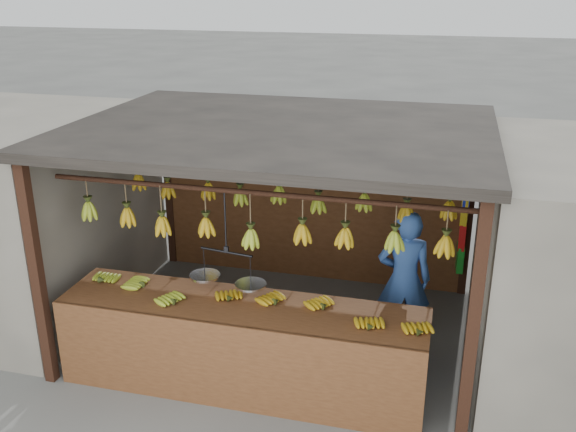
# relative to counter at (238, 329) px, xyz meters

# --- Properties ---
(ground) EXTENTS (80.00, 80.00, 0.00)m
(ground) POSITION_rel_counter_xyz_m (0.09, 1.23, -0.71)
(ground) COLOR #5B5B57
(stall) EXTENTS (4.30, 3.30, 2.40)m
(stall) POSITION_rel_counter_xyz_m (0.09, 1.56, 1.26)
(stall) COLOR black
(stall) RESTS_ON ground
(counter) EXTENTS (3.58, 0.81, 0.96)m
(counter) POSITION_rel_counter_xyz_m (0.00, 0.00, 0.00)
(counter) COLOR #5A341B
(counter) RESTS_ON ground
(hanging_bananas) EXTENTS (3.62, 2.25, 0.39)m
(hanging_bananas) POSITION_rel_counter_xyz_m (0.09, 1.23, 0.91)
(hanging_bananas) COLOR #92A523
(hanging_bananas) RESTS_ON ground
(balance_scale) EXTENTS (0.79, 0.37, 0.93)m
(balance_scale) POSITION_rel_counter_xyz_m (-0.18, 0.23, 0.42)
(balance_scale) COLOR black
(balance_scale) RESTS_ON ground
(vendor) EXTENTS (0.63, 0.46, 1.58)m
(vendor) POSITION_rel_counter_xyz_m (1.44, 1.27, 0.08)
(vendor) COLOR #3359A5
(vendor) RESTS_ON ground
(bag_bundles) EXTENTS (0.08, 0.26, 1.19)m
(bag_bundles) POSITION_rel_counter_xyz_m (2.03, 2.58, 0.29)
(bag_bundles) COLOR #1426BF
(bag_bundles) RESTS_ON ground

